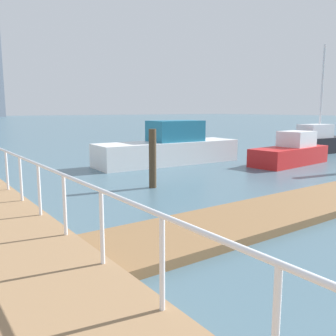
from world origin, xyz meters
name	(u,v)px	position (x,y,z in m)	size (l,w,h in m)	color
ground_plane	(52,166)	(0.00, 20.00, 0.00)	(300.00, 300.00, 0.00)	#476675
floating_dock	(305,204)	(3.08, 9.03, 0.09)	(13.17, 2.00, 0.18)	olive
boardwalk_railing	(38,175)	(-3.15, 11.00, 1.22)	(0.06, 29.31, 1.08)	white
dock_piling_3	(153,159)	(1.19, 13.43, 0.96)	(0.24, 0.24, 1.92)	#473826
moored_boat_1	(318,142)	(14.42, 15.86, 0.68)	(4.58, 1.77, 6.19)	black
moored_boat_2	(291,152)	(9.31, 14.02, 0.56)	(4.52, 1.95, 1.53)	red
moored_boat_3	(170,148)	(4.80, 17.48, 0.73)	(7.17, 2.25, 2.03)	white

